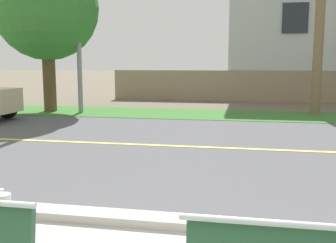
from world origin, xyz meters
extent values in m
plane|color=#665B4C|center=(0.00, 8.00, 0.00)|extent=(140.00, 140.00, 0.00)
cube|color=#ADA89E|center=(0.00, 2.35, 0.06)|extent=(44.00, 0.30, 0.11)
cube|color=#515156|center=(0.00, 6.50, 0.00)|extent=(52.00, 8.00, 0.01)
cube|color=#E0CC4C|center=(0.00, 6.50, 0.01)|extent=(48.00, 0.14, 0.01)
cube|color=#38702D|center=(0.00, 11.84, 0.01)|extent=(48.00, 2.80, 0.02)
cylinder|color=silver|center=(-0.76, 0.45, 0.73)|extent=(0.09, 0.09, 0.46)
cylinder|color=black|center=(-6.69, 9.74, 0.32)|extent=(0.64, 0.18, 0.64)
cylinder|color=brown|center=(-6.18, 11.64, 1.15)|extent=(0.45, 0.45, 2.29)
sphere|color=#33752D|center=(-6.18, 11.64, 3.66)|extent=(3.66, 3.66, 3.66)
cylinder|color=brown|center=(3.10, 12.50, 3.50)|extent=(0.32, 0.32, 7.00)
cube|color=gray|center=(1.11, 16.85, 0.70)|extent=(13.00, 0.36, 1.40)
cube|color=#B7BCC1|center=(5.13, 20.05, 3.33)|extent=(10.35, 6.40, 6.67)
cube|color=#232833|center=(2.80, 16.82, 3.67)|extent=(1.10, 0.06, 1.30)
camera|label=1|loc=(0.72, -1.74, 1.79)|focal=42.83mm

